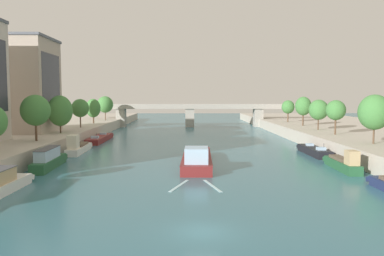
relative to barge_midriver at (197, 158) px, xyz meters
The scene contains 22 objects.
ground_plane 27.44m from the barge_midriver, 90.74° to the right, with size 400.00×400.00×0.00m, color #336675.
quay_left 48.92m from the barge_midriver, 145.68° to the left, with size 36.00×170.00×2.57m, color #B7AD9E.
quay_right 48.33m from the barge_midriver, 34.79° to the left, with size 36.00×170.00×2.57m, color #B7AD9E.
barge_midriver is the anchor object (origin of this frame).
wake_behind_barge 12.88m from the barge_midriver, 92.12° to the right, with size 5.60×5.99×0.03m.
moored_boat_left_gap_after 20.31m from the barge_midriver, behind, with size 2.33×11.47×2.83m.
moored_boat_left_second 23.72m from the barge_midriver, 148.40° to the left, with size 2.47×11.90×3.41m.
moored_boat_left_upstream 36.57m from the barge_midriver, 123.88° to the left, with size 2.86×16.85×2.21m.
moored_boat_right_upstream 19.69m from the barge_midriver, 11.39° to the right, with size 2.07×10.30×3.00m.
moored_boat_right_downstream 22.35m from the barge_midriver, 26.56° to the left, with size 2.55×12.02×2.30m.
tree_left_far 27.87m from the barge_midriver, 162.02° to the left, with size 4.69×4.69×7.45m.
tree_left_midway 34.61m from the barge_midriver, 140.16° to the left, with size 4.80×4.80×7.37m.
tree_left_end_of_row 44.46m from the barge_midriver, 126.13° to the left, with size 4.00×4.00×6.59m.
tree_left_third 56.30m from the barge_midriver, 117.96° to the left, with size 3.83×3.83×6.54m.
tree_left_past_mid 67.97m from the barge_midriver, 112.39° to the left, with size 4.73×4.73×7.24m.
tree_right_midway 27.88m from the barge_midriver, ahead, with size 4.79×4.79×7.47m.
tree_right_second 32.83m from the barge_midriver, 34.30° to the left, with size 3.66×3.66×6.49m.
tree_right_by_lamp 39.50m from the barge_midriver, 46.56° to the left, with size 4.14×4.14×6.49m.
tree_right_nearest 49.32m from the barge_midriver, 56.15° to the left, with size 3.91×3.91×7.12m.
tree_right_end_of_row 61.14m from the barge_midriver, 63.52° to the left, with size 3.56×3.56×6.11m.
building_left_far_end 45.15m from the barge_midriver, 146.32° to the left, with size 16.25×13.16×18.92m.
bridge_far 70.63m from the barge_midriver, 90.29° to the left, with size 68.09×4.40×7.29m.
Camera 1 is at (-1.15, -27.36, 9.73)m, focal length 36.52 mm.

